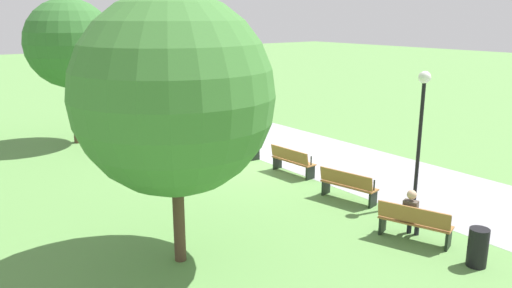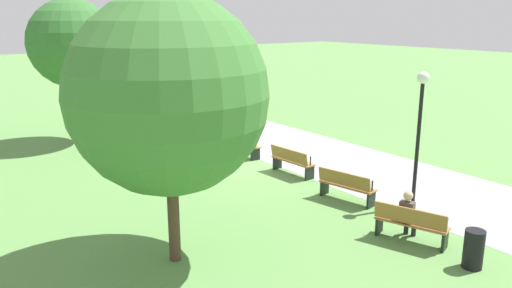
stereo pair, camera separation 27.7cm
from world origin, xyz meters
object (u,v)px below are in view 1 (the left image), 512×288
(person_seated, at_px, (411,212))
(lamp_post, at_px, (422,113))
(bench_4, at_px, (348,185))
(trash_bin, at_px, (478,247))
(bench_3, at_px, (292,160))
(bench_2, at_px, (242,143))
(tree_3, at_px, (174,95))
(bench_1, at_px, (195,131))
(bench_0, at_px, (150,123))
(tree_2, at_px, (70,44))
(bench_5, at_px, (414,222))

(person_seated, relative_size, lamp_post, 0.33)
(bench_4, distance_m, trash_bin, 4.23)
(bench_3, distance_m, lamp_post, 4.67)
(bench_2, xyz_separation_m, trash_bin, (9.71, -1.01, -0.06))
(tree_3, bearing_deg, bench_1, 147.60)
(bench_4, height_order, trash_bin, bench_4)
(bench_1, bearing_deg, bench_0, -153.81)
(tree_2, relative_size, lamp_post, 1.56)
(person_seated, bearing_deg, bench_0, 161.62)
(tree_2, bearing_deg, tree_3, -8.11)
(bench_5, xyz_separation_m, tree_2, (-13.88, -3.06, 3.49))
(bench_0, bearing_deg, bench_4, 22.50)
(bench_5, bearing_deg, bench_1, 157.50)
(tree_2, relative_size, tree_3, 1.03)
(tree_2, bearing_deg, person_seated, 12.96)
(bench_1, distance_m, bench_5, 10.99)
(bench_5, height_order, trash_bin, bench_5)
(bench_2, bearing_deg, person_seated, -3.21)
(bench_4, bearing_deg, bench_1, 168.74)
(bench_0, distance_m, bench_1, 2.78)
(bench_2, bearing_deg, bench_3, 3.75)
(bench_4, bearing_deg, tree_2, -172.62)
(bench_1, bearing_deg, person_seated, 7.97)
(bench_5, relative_size, person_seated, 1.41)
(bench_0, distance_m, bench_5, 13.65)
(bench_2, distance_m, bench_3, 2.78)
(bench_4, relative_size, person_seated, 1.41)
(bench_1, relative_size, lamp_post, 0.46)
(bench_0, height_order, bench_5, same)
(bench_2, distance_m, bench_5, 8.29)
(bench_0, relative_size, tree_3, 0.31)
(lamp_post, bearing_deg, bench_2, -172.78)
(bench_4, distance_m, person_seated, 2.60)
(bench_2, relative_size, bench_3, 1.00)
(trash_bin, bearing_deg, bench_5, -177.63)
(bench_0, height_order, person_seated, person_seated)
(person_seated, distance_m, tree_3, 6.04)
(bench_3, xyz_separation_m, tree_3, (2.99, -5.77, 3.06))
(bench_3, relative_size, lamp_post, 0.45)
(tree_3, height_order, lamp_post, tree_3)
(bench_0, height_order, trash_bin, bench_0)
(bench_1, height_order, bench_5, same)
(bench_5, distance_m, lamp_post, 3.18)
(bench_3, bearing_deg, trash_bin, -12.08)
(tree_2, bearing_deg, lamp_post, 21.80)
(bench_2, bearing_deg, trash_bin, -2.21)
(bench_1, relative_size, tree_3, 0.31)
(bench_0, xyz_separation_m, trash_bin, (15.15, 0.06, -0.06))
(bench_0, distance_m, tree_3, 12.53)
(bench_0, relative_size, bench_4, 1.00)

